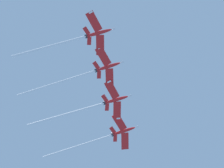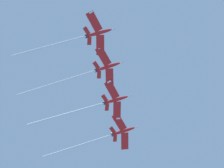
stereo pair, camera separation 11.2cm
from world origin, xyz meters
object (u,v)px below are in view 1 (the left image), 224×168
(jet_inner_left, at_px, (96,106))
(jet_centre, at_px, (91,72))
(jet_inner_right, at_px, (79,38))
(jet_far_left, at_px, (110,135))

(jet_inner_left, distance_m, jet_centre, 16.05)
(jet_inner_left, xyz_separation_m, jet_centre, (-0.00, -16.05, 0.51))
(jet_inner_left, distance_m, jet_inner_right, 31.97)
(jet_far_left, xyz_separation_m, jet_inner_right, (-7.08, -48.72, -0.98))
(jet_centre, bearing_deg, jet_far_left, 82.27)
(jet_far_left, relative_size, jet_centre, 0.97)
(jet_far_left, distance_m, jet_inner_left, 17.52)
(jet_far_left, distance_m, jet_inner_right, 49.24)
(jet_inner_right, bearing_deg, jet_centre, 80.61)
(jet_far_left, xyz_separation_m, jet_inner_left, (-4.46, -16.87, -1.63))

